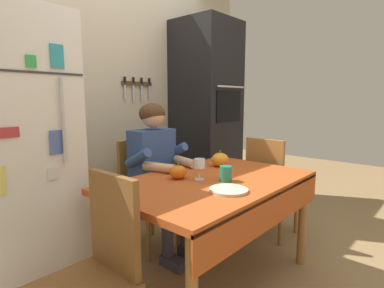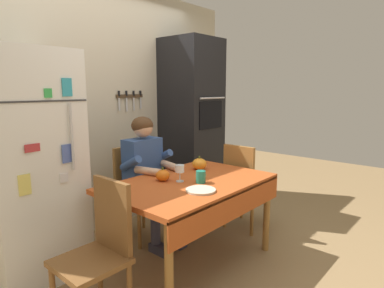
% 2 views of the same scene
% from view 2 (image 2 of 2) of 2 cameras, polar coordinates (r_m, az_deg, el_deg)
% --- Properties ---
extents(ground_plane, '(10.00, 10.00, 0.00)m').
position_cam_2_polar(ground_plane, '(2.98, 1.15, -20.69)').
color(ground_plane, '#93754C').
rests_on(ground_plane, ground).
extents(back_wall_assembly, '(3.70, 0.13, 2.60)m').
position_cam_2_polar(back_wall_assembly, '(3.62, -14.94, 6.12)').
color(back_wall_assembly, beige).
rests_on(back_wall_assembly, ground).
extents(refrigerator, '(0.68, 0.71, 1.80)m').
position_cam_2_polar(refrigerator, '(2.86, -26.88, -3.57)').
color(refrigerator, white).
rests_on(refrigerator, ground).
extents(wall_oven, '(0.60, 0.64, 2.10)m').
position_cam_2_polar(wall_oven, '(4.04, -0.08, 3.23)').
color(wall_oven, black).
rests_on(wall_oven, ground).
extents(dining_table, '(1.40, 0.90, 0.74)m').
position_cam_2_polar(dining_table, '(2.75, -0.04, -8.27)').
color(dining_table, '#9E6B33').
rests_on(dining_table, ground).
extents(chair_behind_person, '(0.40, 0.40, 0.93)m').
position_cam_2_polar(chair_behind_person, '(3.37, -9.91, -7.61)').
color(chair_behind_person, '#9E6B33').
rests_on(chair_behind_person, ground).
extents(seated_person, '(0.47, 0.55, 1.25)m').
position_cam_2_polar(seated_person, '(3.17, -7.87, -4.43)').
color(seated_person, '#38384C').
rests_on(seated_person, ground).
extents(chair_left_side, '(0.40, 0.40, 0.93)m').
position_cam_2_polar(chair_left_side, '(2.25, -15.84, -16.88)').
color(chair_left_side, brown).
rests_on(chair_left_side, ground).
extents(chair_right_side, '(0.40, 0.40, 0.93)m').
position_cam_2_polar(chair_right_side, '(3.52, 9.03, -6.82)').
color(chair_right_side, '#9E6B33').
rests_on(chair_right_side, ground).
extents(coffee_mug, '(0.11, 0.08, 0.10)m').
position_cam_2_polar(coffee_mug, '(2.67, 1.57, -5.80)').
color(coffee_mug, '#237F66').
rests_on(coffee_mug, dining_table).
extents(wine_glass, '(0.08, 0.08, 0.14)m').
position_cam_2_polar(wine_glass, '(2.70, -2.17, -4.51)').
color(wine_glass, white).
rests_on(wine_glass, dining_table).
extents(pumpkin_large, '(0.14, 0.14, 0.13)m').
position_cam_2_polar(pumpkin_large, '(3.10, 1.31, -3.54)').
color(pumpkin_large, orange).
rests_on(pumpkin_large, dining_table).
extents(pumpkin_medium, '(0.12, 0.12, 0.12)m').
position_cam_2_polar(pumpkin_medium, '(2.74, -5.18, -5.51)').
color(pumpkin_medium, orange).
rests_on(pumpkin_medium, dining_table).
extents(serving_tray, '(0.23, 0.23, 0.02)m').
position_cam_2_polar(serving_tray, '(2.47, 1.54, -8.14)').
color(serving_tray, beige).
rests_on(serving_tray, dining_table).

